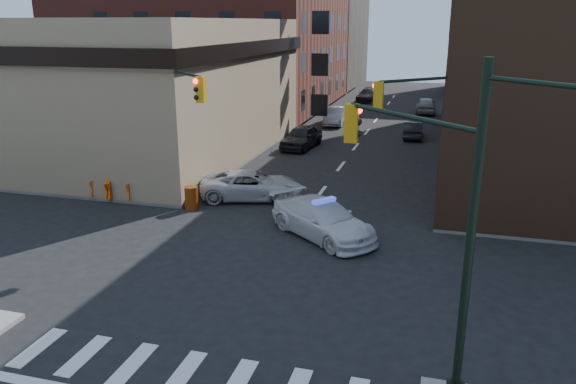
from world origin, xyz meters
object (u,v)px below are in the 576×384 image
Objects in this scene: pedestrian_b at (87,176)px; barrel_bank at (192,198)px; pedestrian_a at (160,171)px; police_car at (323,219)px; barricade_nw_a at (121,190)px; pickup at (252,185)px; parked_car_enear at (413,130)px; parked_car_wfar at (334,116)px; parked_car_wnear at (301,137)px; barrel_road at (316,209)px.

pedestrian_b reaches higher than barrel_bank.
barrel_bank is at bearing -44.43° from pedestrian_a.
police_car is 3.45× the size of pedestrian_a.
pickup is at bearing 13.28° from barricade_nw_a.
parked_car_enear reaches higher than barrel_bank.
parked_car_wfar is 8.40m from parked_car_enear.
barricade_nw_a is at bearing 178.53° from barrel_bank.
parked_car_wnear is at bearing 65.44° from pedestrian_a.
parked_car_enear is 22.82m from barrel_bank.
pedestrian_b reaches higher than pickup.
pedestrian_a is 1.16× the size of barricade_nw_a.
pedestrian_b is at bearing -115.35° from parked_car_wfar.
pickup is at bearing 85.98° from police_car.
barricade_nw_a is (-3.91, 0.10, 0.08)m from barrel_bank.
police_car is at bearing -27.34° from pedestrian_a.
barrel_bank is at bearing -89.84° from parked_car_wnear.
barrel_bank is at bearing 1.63° from pedestrian_b.
parked_car_wnear reaches higher than police_car.
pickup is 6.61m from barricade_nw_a.
police_car is 13.52m from pedestrian_b.
police_car reaches higher than barrel_road.
barricade_nw_a is at bearing 118.22° from police_car.
parked_car_wfar is 22.84m from pedestrian_a.
parked_car_wfar reaches higher than barrel_bank.
barrel_road is at bearing -86.99° from parked_car_wfar.
pedestrian_b reaches higher than police_car.
parked_car_enear is (7.18, -4.36, -0.11)m from parked_car_wfar.
parked_car_wfar is at bearing 48.48° from police_car.
barrel_bank is at bearing 113.45° from police_car.
parked_car_enear is 2.53× the size of pedestrian_a.
barrel_road is 0.74× the size of barricade_nw_a.
barrel_road is (4.04, -25.01, -0.27)m from parked_car_wfar.
parked_car_wnear is at bearing 62.05° from barricade_nw_a.
pickup reaches higher than barricade_nw_a.
pedestrian_a reaches higher than parked_car_enear.
police_car is 4.01× the size of barricade_nw_a.
parked_car_wfar is at bearing 85.08° from barrel_bank.
police_car reaches higher than parked_car_enear.
parked_car_wnear is at bearing 69.06° from pedestrian_b.
police_car is at bearing -2.59° from pedestrian_b.
parked_car_wfar is 25.80m from barricade_nw_a.
barricade_nw_a is at bearing -179.65° from barrel_road.
pedestrian_b is (-8.07, -14.18, 0.18)m from parked_car_wnear.
barrel_bank is (-1.75, -14.96, -0.24)m from parked_car_wnear.
pedestrian_a reaches higher than barrel_bank.
parked_car_wnear reaches higher than barricade_nw_a.
police_car is at bearing 82.52° from parked_car_enear.
pedestrian_b reaches higher than parked_car_wnear.
pickup is 5.30× the size of barrel_road.
parked_car_wnear is at bearing 106.77° from barrel_road.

